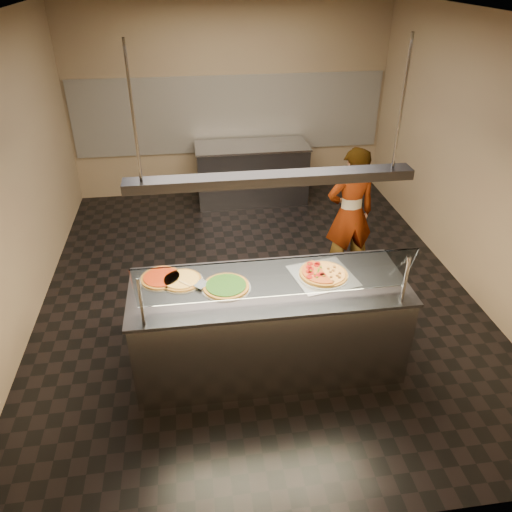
{
  "coord_description": "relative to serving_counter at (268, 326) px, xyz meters",
  "views": [
    {
      "loc": [
        -0.7,
        -4.93,
        3.46
      ],
      "look_at": [
        -0.13,
        -0.93,
        1.02
      ],
      "focal_mm": 35.0,
      "sensor_mm": 36.0,
      "label": 1
    }
  ],
  "objects": [
    {
      "name": "wall_right",
      "position": [
        2.58,
        1.3,
        1.03
      ],
      "size": [
        0.02,
        6.0,
        3.0
      ],
      "primitive_type": "cube",
      "color": "#948260",
      "rests_on": "ground"
    },
    {
      "name": "serving_counter",
      "position": [
        0.0,
        0.0,
        0.0
      ],
      "size": [
        2.5,
        0.94,
        0.93
      ],
      "color": "#B7B7BC",
      "rests_on": "ground"
    },
    {
      "name": "tile_band",
      "position": [
        0.07,
        4.28,
        0.83
      ],
      "size": [
        4.9,
        0.02,
        1.2
      ],
      "primitive_type": "cube",
      "color": "silver",
      "rests_on": "wall_back"
    },
    {
      "name": "pizza_tomato",
      "position": [
        -0.95,
        0.24,
        0.48
      ],
      "size": [
        0.41,
        0.41,
        0.03
      ],
      "color": "silver",
      "rests_on": "serving_counter"
    },
    {
      "name": "half_pizza_sausage",
      "position": [
        0.63,
        0.08,
        0.49
      ],
      "size": [
        0.3,
        0.47,
        0.04
      ],
      "color": "brown",
      "rests_on": "perforated_tray"
    },
    {
      "name": "lamp_rod_right",
      "position": [
        1.0,
        0.0,
        2.03
      ],
      "size": [
        0.02,
        0.02,
        1.01
      ],
      "primitive_type": "cylinder",
      "color": "#B7B7BC",
      "rests_on": "ceiling"
    },
    {
      "name": "pizza_spatula",
      "position": [
        -0.68,
        0.08,
        0.49
      ],
      "size": [
        0.28,
        0.17,
        0.02
      ],
      "color": "#B7B7BC",
      "rests_on": "pizza_spinach"
    },
    {
      "name": "sneeze_guard",
      "position": [
        0.0,
        -0.34,
        0.76
      ],
      "size": [
        2.26,
        0.18,
        0.54
      ],
      "color": "#B7B7BC",
      "rests_on": "serving_counter"
    },
    {
      "name": "wall_back",
      "position": [
        0.07,
        4.31,
        1.03
      ],
      "size": [
        5.0,
        0.02,
        3.0
      ],
      "primitive_type": "cube",
      "color": "#948260",
      "rests_on": "ground"
    },
    {
      "name": "wall_front",
      "position": [
        0.07,
        -1.71,
        1.03
      ],
      "size": [
        5.0,
        0.02,
        3.0
      ],
      "primitive_type": "cube",
      "color": "#948260",
      "rests_on": "ground"
    },
    {
      "name": "heat_lamp_housing",
      "position": [
        0.0,
        0.0,
        1.48
      ],
      "size": [
        2.3,
        0.18,
        0.08
      ],
      "primitive_type": "cube",
      "color": "#3F3F45",
      "rests_on": "ceiling"
    },
    {
      "name": "pizza_cheese",
      "position": [
        -0.78,
        0.18,
        0.48
      ],
      "size": [
        0.39,
        0.39,
        0.03
      ],
      "color": "silver",
      "rests_on": "serving_counter"
    },
    {
      "name": "ceiling",
      "position": [
        0.07,
        1.3,
        2.54
      ],
      "size": [
        5.0,
        6.0,
        0.02
      ],
      "primitive_type": "cube",
      "color": "silver",
      "rests_on": "wall_back"
    },
    {
      "name": "perforated_tray",
      "position": [
        0.52,
        0.09,
        0.47
      ],
      "size": [
        0.63,
        0.63,
        0.01
      ],
      "color": "silver",
      "rests_on": "serving_counter"
    },
    {
      "name": "half_pizza_pepperoni",
      "position": [
        0.41,
        0.09,
        0.5
      ],
      "size": [
        0.3,
        0.47,
        0.05
      ],
      "color": "brown",
      "rests_on": "perforated_tray"
    },
    {
      "name": "wall_left",
      "position": [
        -2.44,
        1.3,
        1.03
      ],
      "size": [
        0.02,
        6.0,
        3.0
      ],
      "primitive_type": "cube",
      "color": "#948260",
      "rests_on": "ground"
    },
    {
      "name": "worker",
      "position": [
        1.23,
        1.51,
        0.36
      ],
      "size": [
        0.63,
        0.45,
        1.64
      ],
      "primitive_type": "imported",
      "rotation": [
        0.0,
        0.0,
        3.24
      ],
      "color": "#27232A",
      "rests_on": "ground"
    },
    {
      "name": "pizza_spinach",
      "position": [
        -0.38,
        0.02,
        0.48
      ],
      "size": [
        0.44,
        0.44,
        0.03
      ],
      "color": "silver",
      "rests_on": "serving_counter"
    },
    {
      "name": "prep_table",
      "position": [
        0.36,
        3.85,
        0.0
      ],
      "size": [
        1.77,
        0.74,
        0.93
      ],
      "color": "#3F3F45",
      "rests_on": "ground"
    },
    {
      "name": "ground",
      "position": [
        0.07,
        1.3,
        -0.48
      ],
      "size": [
        5.0,
        6.0,
        0.02
      ],
      "primitive_type": "cube",
      "color": "black",
      "rests_on": "ground"
    },
    {
      "name": "lamp_rod_left",
      "position": [
        -1.0,
        0.0,
        2.03
      ],
      "size": [
        0.02,
        0.02,
        1.01
      ],
      "primitive_type": "cylinder",
      "color": "#B7B7BC",
      "rests_on": "ceiling"
    }
  ]
}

